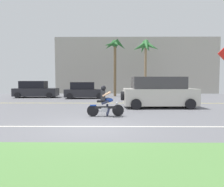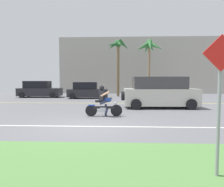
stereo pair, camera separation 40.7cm
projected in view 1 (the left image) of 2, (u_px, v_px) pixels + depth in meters
name	position (u px, v px, depth m)	size (l,w,h in m)	color
ground	(98.00, 114.00, 10.60)	(56.00, 30.00, 0.04)	slate
grass_median	(67.00, 177.00, 3.51)	(56.00, 3.80, 0.06)	#548442
lane_line_near	(92.00, 126.00, 7.52)	(50.40, 0.12, 0.01)	silver
lane_line_far	(103.00, 103.00, 15.35)	(50.40, 0.12, 0.01)	yellow
motorcyclist	(105.00, 103.00, 9.66)	(1.78, 0.58, 1.49)	black
suv_nearby	(159.00, 93.00, 12.87)	(4.77, 2.24, 1.96)	beige
parked_car_0	(36.00, 90.00, 20.50)	(4.34, 1.96, 1.68)	#232328
parked_car_1	(84.00, 91.00, 19.47)	(3.96, 2.06, 1.57)	#232328
palm_tree_0	(115.00, 50.00, 21.77)	(2.53, 2.66, 6.22)	brown
palm_tree_1	(146.00, 49.00, 23.48)	(3.20, 3.08, 6.46)	#846B4C
building_far	(135.00, 67.00, 28.29)	(21.57, 4.00, 7.41)	#A8A399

